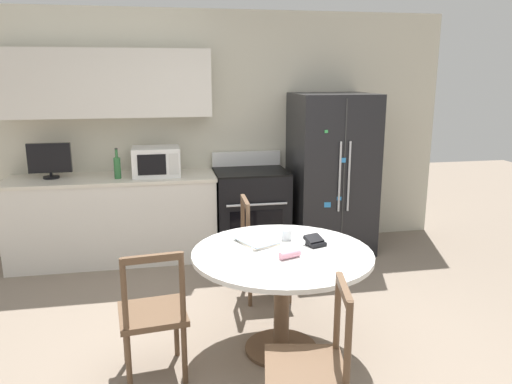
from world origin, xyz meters
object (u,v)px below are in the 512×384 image
at_px(oven_range, 251,211).
at_px(countertop_tv, 50,159).
at_px(wallet, 315,242).
at_px(dining_chair_near, 310,368).
at_px(refrigerator, 331,173).
at_px(dining_chair_left, 153,315).
at_px(dining_chair_far, 263,250).
at_px(counter_bottle, 117,167).
at_px(microwave, 156,161).
at_px(candle_glass, 287,235).

distance_m(oven_range, countertop_tv, 2.14).
xyz_separation_m(countertop_tv, wallet, (2.15, -2.03, -0.32)).
bearing_deg(dining_chair_near, refrigerator, -9.45).
distance_m(dining_chair_left, dining_chair_near, 1.11).
xyz_separation_m(refrigerator, countertop_tv, (-2.93, 0.13, 0.23)).
xyz_separation_m(refrigerator, dining_chair_far, (-0.99, -1.09, -0.43)).
relative_size(counter_bottle, wallet, 1.94).
height_order(dining_chair_far, wallet, dining_chair_far).
distance_m(microwave, candle_glass, 2.07).
distance_m(microwave, counter_bottle, 0.40).
xyz_separation_m(microwave, dining_chair_far, (0.89, -1.18, -0.61)).
distance_m(oven_range, dining_chair_left, 2.43).
relative_size(refrigerator, dining_chair_far, 1.92).
xyz_separation_m(refrigerator, oven_range, (-0.89, 0.06, -0.40)).
relative_size(oven_range, dining_chair_near, 1.20).
relative_size(dining_chair_far, candle_glass, 11.31).
xyz_separation_m(counter_bottle, wallet, (1.49, -1.90, -0.24)).
xyz_separation_m(refrigerator, wallet, (-0.78, -1.90, -0.09)).
bearing_deg(microwave, countertop_tv, 177.40).
distance_m(oven_range, candle_glass, 1.83).
bearing_deg(counter_bottle, wallet, -51.94).
height_order(oven_range, dining_chair_near, oven_range).
bearing_deg(counter_bottle, candle_glass, -52.79).
relative_size(refrigerator, microwave, 3.58).
bearing_deg(wallet, dining_chair_left, -168.70).
bearing_deg(refrigerator, oven_range, 175.85).
relative_size(oven_range, countertop_tv, 2.59).
relative_size(dining_chair_left, wallet, 5.67).
bearing_deg(counter_bottle, microwave, 13.02).
height_order(microwave, countertop_tv, countertop_tv).
height_order(oven_range, candle_glass, oven_range).
xyz_separation_m(microwave, counter_bottle, (-0.39, -0.09, -0.03)).
height_order(counter_bottle, dining_chair_left, counter_bottle).
xyz_separation_m(candle_glass, wallet, (0.17, -0.16, -0.01)).
distance_m(dining_chair_far, wallet, 0.90).
bearing_deg(oven_range, dining_chair_left, -115.35).
height_order(dining_chair_far, dining_chair_near, same).
xyz_separation_m(countertop_tv, candle_glass, (1.98, -1.87, -0.31)).
bearing_deg(dining_chair_far, dining_chair_left, -40.04).
distance_m(oven_range, dining_chair_far, 1.16).
relative_size(refrigerator, counter_bottle, 5.60).
xyz_separation_m(countertop_tv, dining_chair_left, (1.01, -2.26, -0.66)).
relative_size(dining_chair_near, wallet, 5.67).
distance_m(microwave, countertop_tv, 1.05).
height_order(dining_chair_far, dining_chair_left, same).
distance_m(dining_chair_far, dining_chair_near, 1.80).
xyz_separation_m(counter_bottle, dining_chair_far, (1.28, -1.09, -0.58)).
bearing_deg(dining_chair_left, wallet, 4.82).
bearing_deg(countertop_tv, microwave, -2.60).
xyz_separation_m(counter_bottle, dining_chair_near, (1.16, -2.88, -0.58)).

